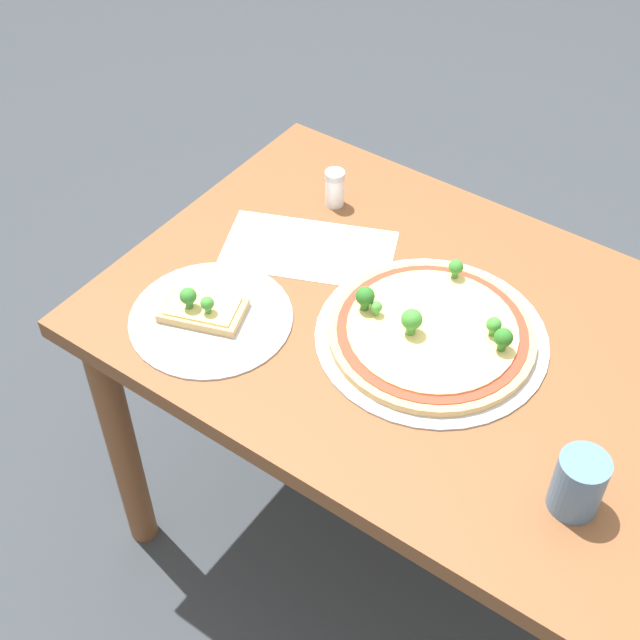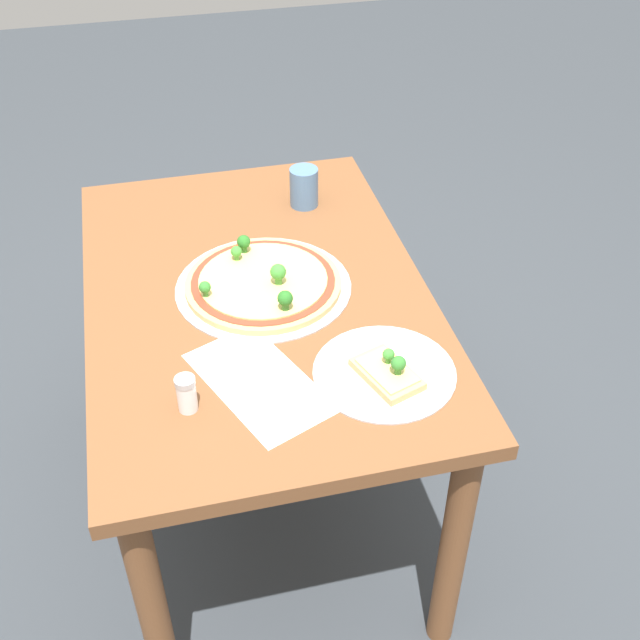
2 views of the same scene
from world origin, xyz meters
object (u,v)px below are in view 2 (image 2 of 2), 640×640
object	(u,v)px
dining_table	(259,326)
pizza_tray_slice	(386,372)
pizza_tray_whole	(263,283)
condiment_shaker	(187,394)
drinking_cup	(304,187)

from	to	relation	value
dining_table	pizza_tray_slice	xyz separation A→B (m)	(-0.33, -0.20, 0.11)
pizza_tray_slice	pizza_tray_whole	bearing A→B (deg)	28.16
pizza_tray_whole	dining_table	bearing A→B (deg)	117.15
dining_table	pizza_tray_slice	size ratio (longest dim) A/B	3.98
pizza_tray_whole	condiment_shaker	size ratio (longest dim) A/B	5.15
pizza_tray_slice	drinking_cup	xyz separation A→B (m)	(0.67, 0.01, 0.04)
pizza_tray_whole	condiment_shaker	distance (m)	0.40
drinking_cup	condiment_shaker	bearing A→B (deg)	150.90
pizza_tray_slice	dining_table	bearing A→B (deg)	30.93
drinking_cup	condiment_shaker	distance (m)	0.76
dining_table	drinking_cup	bearing A→B (deg)	-28.64
pizza_tray_whole	condiment_shaker	xyz separation A→B (m)	(-0.34, 0.20, 0.03)
pizza_tray_slice	drinking_cup	bearing A→B (deg)	1.19
drinking_cup	pizza_tray_slice	bearing A→B (deg)	-178.81
pizza_tray_whole	drinking_cup	xyz separation A→B (m)	(0.33, -0.17, 0.04)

